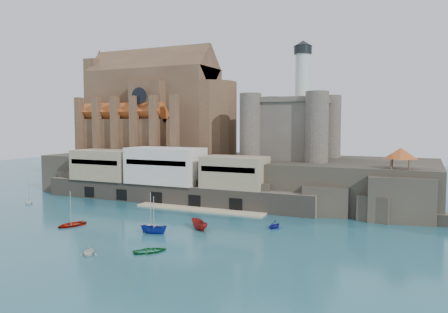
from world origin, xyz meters
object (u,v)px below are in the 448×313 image
church (158,112)px  boat_2 (154,233)px  castle_keep (292,125)px  boat_1 (89,255)px  pavilion (401,155)px  boat_0 (71,226)px

church → boat_2: (28.56, -45.06, -22.13)m
castle_keep → boat_1: (-13.30, -58.44, -18.31)m
church → boat_2: 57.76m
church → boat_1: (26.91, -59.21, -22.13)m
castle_keep → pavilion: size_ratio=4.58×
boat_0 → boat_1: boat_0 is taller
pavilion → boat_0: pavilion is taller
castle_keep → boat_1: bearing=-102.8°
church → boat_0: church is taller
boat_0 → church: bearing=117.5°
church → boat_0: 53.12m
boat_0 → pavilion: bearing=43.2°
boat_0 → boat_1: size_ratio=1.75×
boat_1 → boat_0: bearing=113.1°
pavilion → boat_2: pavilion is taller
castle_keep → boat_0: bearing=-121.8°
pavilion → boat_0: bearing=-150.3°
pavilion → boat_1: size_ratio=2.00×
castle_keep → boat_0: castle_keep is taller
boat_0 → boat_2: size_ratio=1.17×
church → castle_keep: size_ratio=1.60×
boat_2 → pavilion: bearing=-60.7°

